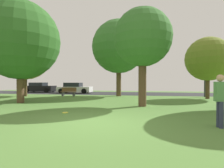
# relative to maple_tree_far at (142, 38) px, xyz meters

# --- Properties ---
(ground_plane) EXTENTS (44.00, 44.00, 0.00)m
(ground_plane) POSITION_rel_maple_tree_far_xyz_m (-1.73, -4.70, -4.17)
(ground_plane) COLOR #547F38
(road_strip) EXTENTS (44.00, 6.40, 0.01)m
(road_strip) POSITION_rel_maple_tree_far_xyz_m (-1.73, 11.30, -4.17)
(road_strip) COLOR #28282B
(road_strip) RESTS_ON ground_plane
(maple_tree_far) EXTENTS (3.57, 3.57, 6.00)m
(maple_tree_far) POSITION_rel_maple_tree_far_xyz_m (0.00, 0.00, 0.00)
(maple_tree_far) COLOR brown
(maple_tree_far) RESTS_ON ground_plane
(birch_tree_lone) EXTENTS (5.55, 5.55, 7.22)m
(birch_tree_lone) POSITION_rel_maple_tree_far_xyz_m (-8.56, 0.28, 0.26)
(birch_tree_lone) COLOR brown
(birch_tree_lone) RESTS_ON ground_plane
(oak_tree_left) EXTENTS (5.24, 5.24, 6.96)m
(oak_tree_left) POSITION_rel_maple_tree_far_xyz_m (-11.87, 5.37, 0.16)
(oak_tree_left) COLOR brown
(oak_tree_left) RESTS_ON ground_plane
(oak_tree_right) EXTENTS (5.55, 5.55, 7.93)m
(oak_tree_right) POSITION_rel_maple_tree_far_xyz_m (-2.43, 7.21, 0.96)
(oak_tree_right) COLOR brown
(oak_tree_right) RESTS_ON ground_plane
(oak_tree_center) EXTENTS (3.84, 3.84, 5.42)m
(oak_tree_center) POSITION_rel_maple_tree_far_xyz_m (5.67, 5.72, -0.68)
(oak_tree_center) COLOR brown
(oak_tree_center) RESTS_ON ground_plane
(person_catcher) EXTENTS (0.34, 0.30, 1.75)m
(person_catcher) POSITION_rel_maple_tree_far_xyz_m (2.51, -4.64, -3.20)
(person_catcher) COLOR #2D334C
(person_catcher) RESTS_ON ground_plane
(frisbee_disc) EXTENTS (0.27, 0.27, 0.03)m
(frisbee_disc) POSITION_rel_maple_tree_far_xyz_m (-3.69, -2.94, -4.16)
(frisbee_disc) COLOR yellow
(frisbee_disc) RESTS_ON ground_plane
(parked_car_black) EXTENTS (4.26, 1.94, 1.38)m
(parked_car_black) POSITION_rel_maple_tree_far_xyz_m (-14.28, 11.68, -3.53)
(parked_car_black) COLOR black
(parked_car_black) RESTS_ON ground_plane
(parked_car_white) EXTENTS (4.43, 1.93, 1.37)m
(parked_car_white) POSITION_rel_maple_tree_far_xyz_m (-8.82, 10.99, -3.55)
(parked_car_white) COLOR white
(parked_car_white) RESTS_ON ground_plane
(park_bench) EXTENTS (1.60, 0.45, 0.90)m
(park_bench) POSITION_rel_maple_tree_far_xyz_m (-7.55, 6.24, -3.71)
(park_bench) COLOR brown
(park_bench) RESTS_ON ground_plane
(street_lamp_post) EXTENTS (0.14, 0.14, 4.50)m
(street_lamp_post) POSITION_rel_maple_tree_far_xyz_m (6.03, 7.50, -1.92)
(street_lamp_post) COLOR #2D2D33
(street_lamp_post) RESTS_ON ground_plane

